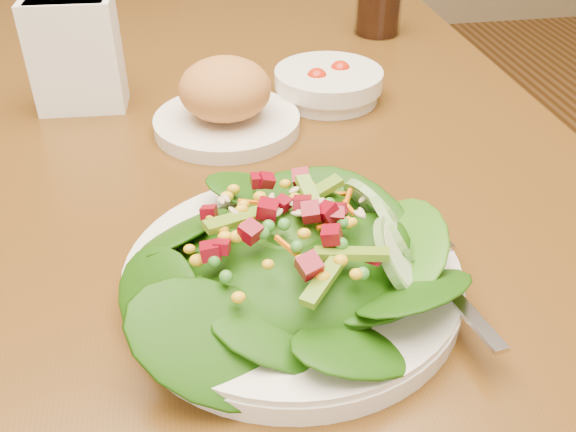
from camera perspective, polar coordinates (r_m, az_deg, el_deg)
name	(u,v)px	position (r m, az deg, el deg)	size (l,w,h in m)	color
dining_table	(209,216)	(0.82, -7.02, -0.01)	(0.90, 1.40, 0.75)	#4F310F
chair_far	(135,74)	(1.83, -13.42, 12.19)	(0.49, 0.49, 0.82)	#301E0B
salad_plate	(304,259)	(0.54, 1.41, -3.80)	(0.29, 0.29, 0.08)	white
bread_plate	(226,102)	(0.79, -5.55, 10.05)	(0.18, 0.18, 0.09)	white
tomato_bowl	(328,84)	(0.87, 3.60, 11.63)	(0.14, 0.14, 0.05)	white
napkin_holder	(75,52)	(0.87, -18.40, 13.66)	(0.11, 0.07, 0.14)	white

